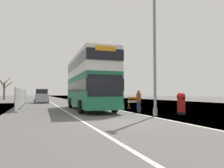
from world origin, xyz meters
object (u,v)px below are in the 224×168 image
(lamppost_foreground, at_px, (155,46))
(roadworks_barrier, at_px, (134,102))
(car_receding_mid, at_px, (42,96))
(red_pillar_postbox, at_px, (181,102))
(pedestrian_at_kerb, at_px, (139,101))
(double_decker_bus, at_px, (89,81))
(car_oncoming_near, at_px, (42,96))

(lamppost_foreground, bearing_deg, roadworks_barrier, 75.67)
(roadworks_barrier, xyz_separation_m, car_receding_mid, (-7.68, 24.74, 0.37))
(red_pillar_postbox, bearing_deg, pedestrian_at_kerb, 130.93)
(red_pillar_postbox, distance_m, roadworks_barrier, 5.87)
(roadworks_barrier, bearing_deg, lamppost_foreground, -104.33)
(lamppost_foreground, xyz_separation_m, roadworks_barrier, (1.59, 6.21, -3.89))
(double_decker_bus, height_order, red_pillar_postbox, double_decker_bus)
(car_receding_mid, xyz_separation_m, pedestrian_at_kerb, (6.35, -28.17, -0.18))
(car_receding_mid, bearing_deg, lamppost_foreground, -78.85)
(roadworks_barrier, xyz_separation_m, car_oncoming_near, (-7.96, 15.95, 0.32))
(car_oncoming_near, bearing_deg, pedestrian_at_kerb, -71.13)
(roadworks_barrier, relative_size, pedestrian_at_kerb, 0.85)
(double_decker_bus, height_order, car_oncoming_near, double_decker_bus)
(car_receding_mid, bearing_deg, double_decker_bus, -82.23)
(lamppost_foreground, height_order, pedestrian_at_kerb, lamppost_foreground)
(pedestrian_at_kerb, bearing_deg, red_pillar_postbox, -49.07)
(lamppost_foreground, relative_size, car_receding_mid, 2.23)
(red_pillar_postbox, height_order, roadworks_barrier, red_pillar_postbox)
(lamppost_foreground, bearing_deg, red_pillar_postbox, 9.36)
(red_pillar_postbox, relative_size, car_oncoming_near, 0.35)
(double_decker_bus, xyz_separation_m, pedestrian_at_kerb, (3.01, -3.69, -1.66))
(roadworks_barrier, height_order, pedestrian_at_kerb, pedestrian_at_kerb)
(pedestrian_at_kerb, bearing_deg, double_decker_bus, 129.21)
(car_oncoming_near, bearing_deg, lamppost_foreground, -73.96)
(pedestrian_at_kerb, bearing_deg, car_receding_mid, 102.71)
(double_decker_bus, bearing_deg, red_pillar_postbox, -50.10)
(double_decker_bus, relative_size, lamppost_foreground, 1.09)
(car_receding_mid, bearing_deg, pedestrian_at_kerb, -77.29)
(double_decker_bus, bearing_deg, car_oncoming_near, 102.97)
(double_decker_bus, xyz_separation_m, car_receding_mid, (-3.34, 24.48, -1.48))
(red_pillar_postbox, relative_size, roadworks_barrier, 1.05)
(roadworks_barrier, relative_size, car_receding_mid, 0.34)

